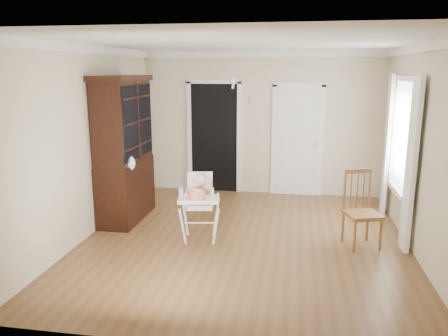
% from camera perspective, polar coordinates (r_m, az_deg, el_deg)
% --- Properties ---
extents(floor, '(5.00, 5.00, 0.00)m').
position_cam_1_polar(floor, '(6.29, 2.68, -9.35)').
color(floor, brown).
rests_on(floor, ground).
extents(ceiling, '(5.00, 5.00, 0.00)m').
position_cam_1_polar(ceiling, '(5.84, 2.96, 16.02)').
color(ceiling, white).
rests_on(ceiling, wall_back).
extents(wall_back, '(4.50, 0.00, 4.50)m').
position_cam_1_polar(wall_back, '(8.38, 4.81, 5.77)').
color(wall_back, beige).
rests_on(wall_back, floor).
extents(wall_left, '(0.00, 5.00, 5.00)m').
position_cam_1_polar(wall_left, '(6.56, -17.13, 3.28)').
color(wall_left, beige).
rests_on(wall_left, floor).
extents(wall_right, '(0.00, 5.00, 5.00)m').
position_cam_1_polar(wall_right, '(6.09, 24.36, 2.00)').
color(wall_right, beige).
rests_on(wall_right, floor).
extents(crown_molding, '(4.50, 5.00, 0.12)m').
position_cam_1_polar(crown_molding, '(5.83, 2.96, 15.43)').
color(crown_molding, white).
rests_on(crown_molding, ceiling).
extents(doorway, '(1.06, 0.05, 2.22)m').
position_cam_1_polar(doorway, '(8.51, -1.29, 4.28)').
color(doorway, black).
rests_on(doorway, wall_back).
extents(closet_door, '(0.96, 0.09, 2.13)m').
position_cam_1_polar(closet_door, '(8.37, 9.55, 3.38)').
color(closet_door, white).
rests_on(closet_door, wall_back).
extents(window_right, '(0.13, 1.84, 2.30)m').
position_cam_1_polar(window_right, '(6.85, 22.07, 2.75)').
color(window_right, white).
rests_on(window_right, wall_right).
extents(high_chair, '(0.65, 0.77, 0.97)m').
position_cam_1_polar(high_chair, '(6.11, -3.20, -4.07)').
color(high_chair, white).
rests_on(high_chair, floor).
extents(baby, '(0.30, 0.22, 0.42)m').
position_cam_1_polar(baby, '(6.09, -3.19, -2.79)').
color(baby, beige).
rests_on(baby, high_chair).
extents(cake, '(0.26, 0.26, 0.12)m').
position_cam_1_polar(cake, '(5.84, -3.63, -3.48)').
color(cake, silver).
rests_on(cake, high_chair).
extents(sippy_cup, '(0.07, 0.07, 0.17)m').
position_cam_1_polar(sippy_cup, '(5.97, -5.64, -3.03)').
color(sippy_cup, '#EE91CE').
rests_on(sippy_cup, high_chair).
extents(china_cabinet, '(0.60, 1.35, 2.28)m').
position_cam_1_polar(china_cabinet, '(7.03, -12.90, 2.41)').
color(china_cabinet, black).
rests_on(china_cabinet, floor).
extents(dining_chair, '(0.54, 0.54, 1.05)m').
position_cam_1_polar(dining_chair, '(6.21, 17.51, -5.47)').
color(dining_chair, brown).
rests_on(dining_chair, floor).
extents(streamer, '(0.08, 0.49, 0.15)m').
position_cam_1_polar(streamer, '(6.17, 1.26, 11.08)').
color(streamer, pink).
rests_on(streamer, ceiling).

